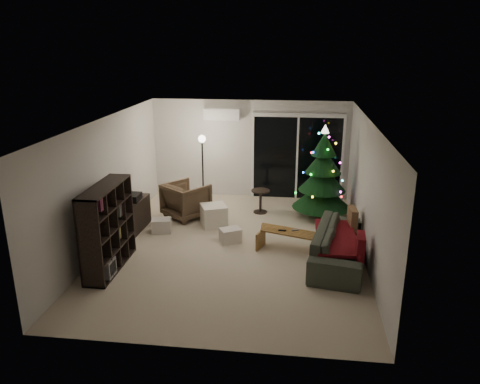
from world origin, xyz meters
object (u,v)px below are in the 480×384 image
object	(u,v)px
coffee_table	(290,240)
christmas_tree	(323,172)
armchair	(186,200)
bookshelf	(97,227)
sofa	(341,245)
media_cabinet	(133,215)

from	to	relation	value
coffee_table	christmas_tree	bearing A→B (deg)	88.63
christmas_tree	armchair	bearing A→B (deg)	-173.30
bookshelf	sofa	distance (m)	4.39
bookshelf	christmas_tree	world-z (taller)	christmas_tree
media_cabinet	armchair	xyz separation A→B (m)	(0.95, 0.90, 0.07)
christmas_tree	media_cabinet	bearing A→B (deg)	-162.65
bookshelf	sofa	xyz separation A→B (m)	(4.30, 0.75, -0.44)
armchair	bookshelf	bearing A→B (deg)	107.62
bookshelf	sofa	bearing A→B (deg)	16.60
bookshelf	media_cabinet	world-z (taller)	bookshelf
armchair	coffee_table	size ratio (longest dim) A/B	0.74
media_cabinet	christmas_tree	distance (m)	4.29
sofa	christmas_tree	world-z (taller)	christmas_tree
sofa	coffee_table	xyz separation A→B (m)	(-0.94, 0.43, -0.14)
bookshelf	coffee_table	xyz separation A→B (m)	(3.36, 1.17, -0.58)
sofa	coffee_table	bearing A→B (deg)	76.34
media_cabinet	bookshelf	bearing A→B (deg)	-87.33
bookshelf	coffee_table	world-z (taller)	bookshelf
armchair	christmas_tree	bearing A→B (deg)	-136.06
armchair	coffee_table	xyz separation A→B (m)	(2.41, -1.50, -0.22)
armchair	sofa	bearing A→B (deg)	-172.68
armchair	christmas_tree	xyz separation A→B (m)	(3.08, 0.36, 0.67)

